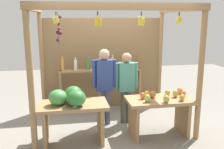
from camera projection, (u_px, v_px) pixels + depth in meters
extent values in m
plane|color=gray|center=(110.00, 122.00, 5.44)|extent=(12.00, 12.00, 0.00)
cylinder|color=#99754C|center=(30.00, 81.00, 3.98)|extent=(0.10, 0.10, 2.40)
cylinder|color=#99754C|center=(200.00, 74.00, 4.46)|extent=(0.10, 0.10, 2.40)
cylinder|color=#99754C|center=(42.00, 61.00, 5.89)|extent=(0.10, 0.10, 2.40)
cylinder|color=#99754C|center=(160.00, 57.00, 6.37)|extent=(0.10, 0.10, 2.40)
cube|color=#99754C|center=(121.00, 6.00, 3.97)|extent=(2.96, 0.12, 0.12)
cube|color=#99754C|center=(33.00, 8.00, 4.68)|extent=(0.12, 2.09, 0.12)
cube|color=#99754C|center=(180.00, 9.00, 5.17)|extent=(0.12, 2.09, 0.12)
cube|color=olive|center=(103.00, 64.00, 6.18)|extent=(2.86, 0.04, 2.16)
cylinder|color=brown|center=(141.00, 14.00, 4.14)|extent=(0.02, 0.02, 0.06)
ellipsoid|color=yellow|center=(144.00, 22.00, 4.18)|extent=(0.04, 0.08, 0.15)
ellipsoid|color=yellow|center=(142.00, 21.00, 4.20)|extent=(0.08, 0.08, 0.16)
ellipsoid|color=yellow|center=(141.00, 21.00, 4.20)|extent=(0.09, 0.04, 0.15)
ellipsoid|color=yellow|center=(139.00, 21.00, 4.19)|extent=(0.06, 0.05, 0.16)
ellipsoid|color=yellow|center=(139.00, 20.00, 4.17)|extent=(0.04, 0.06, 0.15)
ellipsoid|color=yellow|center=(139.00, 21.00, 4.15)|extent=(0.06, 0.08, 0.16)
ellipsoid|color=yellow|center=(141.00, 22.00, 4.13)|extent=(0.08, 0.06, 0.16)
ellipsoid|color=yellow|center=(142.00, 21.00, 4.13)|extent=(0.07, 0.04, 0.15)
ellipsoid|color=yellow|center=(142.00, 22.00, 4.16)|extent=(0.05, 0.06, 0.15)
cylinder|color=brown|center=(98.00, 13.00, 3.99)|extent=(0.02, 0.02, 0.06)
ellipsoid|color=gold|center=(99.00, 21.00, 4.01)|extent=(0.04, 0.06, 0.15)
ellipsoid|color=gold|center=(100.00, 20.00, 4.04)|extent=(0.06, 0.06, 0.15)
ellipsoid|color=gold|center=(98.00, 23.00, 4.04)|extent=(0.09, 0.05, 0.15)
ellipsoid|color=gold|center=(97.00, 22.00, 4.03)|extent=(0.06, 0.05, 0.15)
ellipsoid|color=gold|center=(96.00, 22.00, 4.02)|extent=(0.05, 0.07, 0.15)
ellipsoid|color=gold|center=(96.00, 21.00, 4.00)|extent=(0.05, 0.09, 0.15)
ellipsoid|color=gold|center=(97.00, 21.00, 3.98)|extent=(0.06, 0.05, 0.15)
ellipsoid|color=gold|center=(98.00, 21.00, 3.99)|extent=(0.08, 0.04, 0.15)
ellipsoid|color=gold|center=(100.00, 22.00, 4.00)|extent=(0.05, 0.05, 0.15)
cylinder|color=brown|center=(56.00, 14.00, 4.01)|extent=(0.02, 0.02, 0.06)
ellipsoid|color=#D1CC4C|center=(58.00, 19.00, 4.03)|extent=(0.04, 0.08, 0.11)
ellipsoid|color=#D1CC4C|center=(57.00, 21.00, 4.07)|extent=(0.05, 0.04, 0.11)
ellipsoid|color=#D1CC4C|center=(55.00, 21.00, 4.04)|extent=(0.06, 0.07, 0.12)
ellipsoid|color=#D1CC4C|center=(54.00, 20.00, 4.00)|extent=(0.06, 0.07, 0.12)
ellipsoid|color=#D1CC4C|center=(57.00, 20.00, 4.01)|extent=(0.07, 0.05, 0.12)
cylinder|color=brown|center=(179.00, 14.00, 4.23)|extent=(0.02, 0.02, 0.06)
ellipsoid|color=yellow|center=(181.00, 20.00, 4.26)|extent=(0.04, 0.07, 0.12)
ellipsoid|color=yellow|center=(179.00, 20.00, 4.28)|extent=(0.06, 0.05, 0.12)
ellipsoid|color=yellow|center=(177.00, 20.00, 4.28)|extent=(0.08, 0.06, 0.12)
ellipsoid|color=yellow|center=(178.00, 21.00, 4.25)|extent=(0.04, 0.07, 0.12)
ellipsoid|color=yellow|center=(179.00, 19.00, 4.21)|extent=(0.05, 0.04, 0.12)
ellipsoid|color=yellow|center=(181.00, 19.00, 4.22)|extent=(0.07, 0.05, 0.12)
cylinder|color=#4C422D|center=(59.00, 29.00, 4.29)|extent=(0.01, 0.01, 0.55)
sphere|color=#511938|center=(60.00, 17.00, 4.23)|extent=(0.06, 0.06, 0.06)
sphere|color=#511938|center=(57.00, 20.00, 4.24)|extent=(0.07, 0.07, 0.07)
sphere|color=#47142D|center=(58.00, 24.00, 4.28)|extent=(0.07, 0.07, 0.07)
sphere|color=#601E42|center=(59.00, 29.00, 4.27)|extent=(0.06, 0.06, 0.06)
sphere|color=#47142D|center=(58.00, 32.00, 4.31)|extent=(0.07, 0.07, 0.07)
sphere|color=#47142D|center=(60.00, 33.00, 4.30)|extent=(0.07, 0.07, 0.07)
sphere|color=#601E42|center=(58.00, 40.00, 4.32)|extent=(0.06, 0.06, 0.06)
cube|color=#99754C|center=(73.00, 105.00, 4.44)|extent=(1.20, 0.64, 0.06)
cube|color=#99754C|center=(46.00, 126.00, 4.44)|extent=(0.06, 0.58, 0.66)
cube|color=#99754C|center=(101.00, 123.00, 4.60)|extent=(0.06, 0.58, 0.66)
ellipsoid|color=#2D7533|center=(73.00, 94.00, 4.52)|extent=(0.36, 0.36, 0.28)
ellipsoid|color=#2D7533|center=(76.00, 98.00, 4.27)|extent=(0.37, 0.37, 0.28)
ellipsoid|color=#429347|center=(58.00, 97.00, 4.33)|extent=(0.32, 0.32, 0.27)
cylinder|color=white|center=(75.00, 104.00, 4.26)|extent=(0.07, 0.07, 0.09)
cube|color=#99754C|center=(159.00, 100.00, 4.71)|extent=(1.20, 0.64, 0.06)
cube|color=#99754C|center=(134.00, 120.00, 4.70)|extent=(0.06, 0.58, 0.66)
cube|color=#99754C|center=(182.00, 117.00, 4.87)|extent=(0.06, 0.58, 0.66)
ellipsoid|color=#CC7038|center=(153.00, 94.00, 4.73)|extent=(0.16, 0.16, 0.13)
ellipsoid|color=#B79E47|center=(166.00, 99.00, 4.46)|extent=(0.13, 0.13, 0.14)
ellipsoid|color=gold|center=(147.00, 94.00, 4.75)|extent=(0.13, 0.13, 0.13)
ellipsoid|color=#B79E47|center=(168.00, 92.00, 4.90)|extent=(0.12, 0.12, 0.11)
ellipsoid|color=#E07F47|center=(180.00, 91.00, 4.97)|extent=(0.13, 0.13, 0.13)
ellipsoid|color=#E07F47|center=(184.00, 93.00, 4.85)|extent=(0.13, 0.13, 0.11)
ellipsoid|color=#B79E47|center=(175.00, 94.00, 4.76)|extent=(0.11, 0.11, 0.14)
ellipsoid|color=gold|center=(182.00, 98.00, 4.56)|extent=(0.14, 0.14, 0.12)
ellipsoid|color=#CC7038|center=(143.00, 96.00, 4.66)|extent=(0.12, 0.12, 0.13)
ellipsoid|color=#A8B24C|center=(147.00, 98.00, 4.49)|extent=(0.15, 0.15, 0.14)
cube|color=#99754C|center=(61.00, 92.00, 5.87)|extent=(0.05, 0.20, 1.00)
cube|color=#99754C|center=(139.00, 88.00, 6.19)|extent=(0.05, 0.20, 1.00)
cube|color=#99754C|center=(101.00, 70.00, 5.92)|extent=(1.86, 0.22, 0.04)
cylinder|color=gold|center=(63.00, 65.00, 5.74)|extent=(0.06, 0.06, 0.27)
cylinder|color=gold|center=(62.00, 58.00, 5.71)|extent=(0.03, 0.03, 0.06)
cylinder|color=silver|center=(76.00, 65.00, 5.80)|extent=(0.07, 0.07, 0.23)
cylinder|color=silver|center=(75.00, 59.00, 5.76)|extent=(0.03, 0.03, 0.06)
cylinder|color=#338C4C|center=(88.00, 64.00, 5.84)|extent=(0.07, 0.07, 0.27)
cylinder|color=#338C4C|center=(88.00, 57.00, 5.80)|extent=(0.03, 0.03, 0.06)
cylinder|color=silver|center=(101.00, 63.00, 5.89)|extent=(0.07, 0.07, 0.30)
cylinder|color=silver|center=(101.00, 55.00, 5.85)|extent=(0.03, 0.03, 0.06)
cylinder|color=#D8B266|center=(113.00, 63.00, 5.94)|extent=(0.06, 0.06, 0.27)
cylinder|color=#D8B266|center=(113.00, 56.00, 5.90)|extent=(0.03, 0.03, 0.06)
cylinder|color=#994C1E|center=(126.00, 63.00, 5.99)|extent=(0.07, 0.07, 0.27)
cylinder|color=#994C1E|center=(126.00, 56.00, 5.95)|extent=(0.03, 0.03, 0.06)
cylinder|color=#994C1E|center=(137.00, 62.00, 6.04)|extent=(0.06, 0.06, 0.27)
cylinder|color=#994C1E|center=(138.00, 55.00, 6.00)|extent=(0.03, 0.03, 0.06)
cylinder|color=#54557C|center=(102.00, 107.00, 5.26)|extent=(0.11, 0.11, 0.74)
cylinder|color=#54557C|center=(107.00, 107.00, 5.28)|extent=(0.11, 0.11, 0.74)
cube|color=#2D428C|center=(104.00, 75.00, 5.12)|extent=(0.32, 0.19, 0.62)
cylinder|color=#2D428C|center=(94.00, 74.00, 5.08)|extent=(0.08, 0.08, 0.56)
cylinder|color=#2D428C|center=(114.00, 73.00, 5.15)|extent=(0.08, 0.08, 0.56)
sphere|color=tan|center=(104.00, 54.00, 5.03)|extent=(0.21, 0.21, 0.21)
cylinder|color=#474E42|center=(123.00, 107.00, 5.35)|extent=(0.11, 0.11, 0.70)
cylinder|color=#474E42|center=(129.00, 107.00, 5.37)|extent=(0.11, 0.11, 0.70)
cube|color=teal|center=(126.00, 77.00, 5.22)|extent=(0.32, 0.19, 0.59)
cylinder|color=teal|center=(117.00, 76.00, 5.18)|extent=(0.08, 0.08, 0.53)
cylinder|color=teal|center=(136.00, 75.00, 5.24)|extent=(0.08, 0.08, 0.53)
sphere|color=tan|center=(127.00, 58.00, 5.13)|extent=(0.20, 0.20, 0.20)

